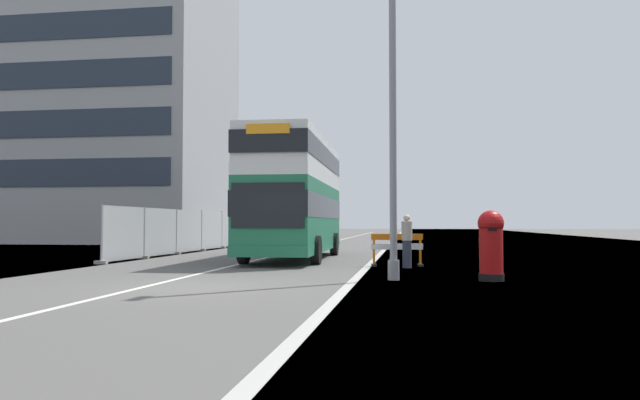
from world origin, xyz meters
The scene contains 13 objects.
ground centered at (0.65, 0.08, -0.05)m, with size 140.00×280.00×0.10m.
double_decker_bus centered at (0.23, 10.80, 2.52)m, with size 3.00×10.51×4.73m.
lamppost_foreground centered at (4.38, 2.30, 4.57)m, with size 0.29×0.70×9.63m.
red_pillar_postbox centered at (6.77, 2.46, 0.96)m, with size 0.64×0.64×1.75m.
roadworks_barrier centered at (4.36, 7.16, 0.67)m, with size 1.72×0.70×1.07m.
construction_site_fence centered at (-5.86, 20.33, 1.01)m, with size 0.44×27.40×2.11m.
car_oncoming_near centered at (-3.30, 25.65, 1.09)m, with size 2.01×3.98×2.34m.
car_receding_mid centered at (-3.72, 31.80, 1.08)m, with size 2.03×4.26×2.31m.
bare_tree_far_verge_near centered at (-11.09, 38.26, 2.62)m, with size 2.59×2.83×5.43m.
bare_tree_far_verge_mid centered at (-12.33, 40.17, 2.17)m, with size 2.04×2.96×4.51m.
bare_tree_far_verge_far centered at (-12.72, 46.25, 2.73)m, with size 3.04×1.66×5.37m.
pedestrian_at_kerb centered at (4.68, 6.54, 0.85)m, with size 0.34×0.34×1.70m.
backdrop_office_block centered at (-23.11, 30.63, 13.22)m, with size 26.70×12.88×26.43m.
Camera 1 is at (4.80, -13.04, 1.43)m, focal length 34.04 mm.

